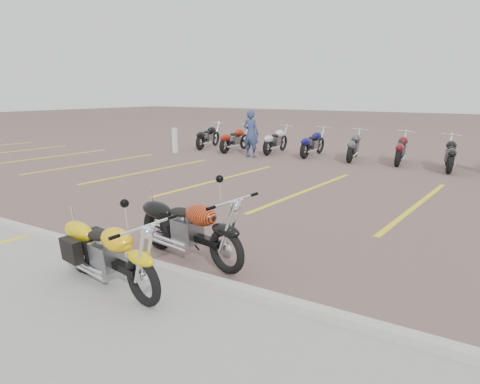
% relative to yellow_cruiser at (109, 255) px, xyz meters
% --- Properties ---
extents(ground, '(100.00, 100.00, 0.00)m').
position_rel_yellow_cruiser_xyz_m(ground, '(-0.56, 2.74, -0.43)').
color(ground, brown).
rests_on(ground, ground).
extents(curb, '(60.00, 0.18, 0.12)m').
position_rel_yellow_cruiser_xyz_m(curb, '(-0.56, 0.74, -0.37)').
color(curb, '#ADAAA3').
rests_on(curb, ground).
extents(parking_stripes, '(38.00, 5.50, 0.01)m').
position_rel_yellow_cruiser_xyz_m(parking_stripes, '(-0.56, 6.74, -0.43)').
color(parking_stripes, yellow).
rests_on(parking_stripes, ground).
extents(yellow_cruiser, '(2.10, 0.52, 0.87)m').
position_rel_yellow_cruiser_xyz_m(yellow_cruiser, '(0.00, 0.00, 0.00)').
color(yellow_cruiser, black).
rests_on(yellow_cruiser, ground).
extents(flame_cruiser, '(2.20, 0.55, 0.91)m').
position_rel_yellow_cruiser_xyz_m(flame_cruiser, '(0.18, 1.33, 0.02)').
color(flame_cruiser, black).
rests_on(flame_cruiser, ground).
extents(person_a, '(0.66, 0.44, 1.77)m').
position_rel_yellow_cruiser_xyz_m(person_a, '(-5.02, 11.12, 0.45)').
color(person_a, navy).
rests_on(person_a, ground).
extents(bollard, '(0.16, 0.16, 1.00)m').
position_rel_yellow_cruiser_xyz_m(bollard, '(-8.28, 10.47, 0.07)').
color(bollard, silver).
rests_on(bollard, ground).
extents(bg_bike_row, '(17.39, 2.06, 1.10)m').
position_rel_yellow_cruiser_xyz_m(bg_bike_row, '(0.11, 12.38, 0.12)').
color(bg_bike_row, black).
rests_on(bg_bike_row, ground).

